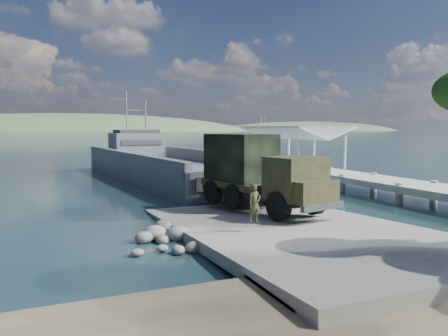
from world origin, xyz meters
TOP-DOWN VIEW (x-y plane):
  - ground at (0.00, 0.00)m, footprint 1400.00×1400.00m
  - boat_ramp at (0.00, -1.00)m, footprint 10.00×18.00m
  - shoreline_rocks at (-6.20, 0.50)m, footprint 3.20×5.60m
  - distant_headlands at (50.00, 560.00)m, footprint 1000.00×240.00m
  - pier at (13.00, 18.77)m, footprint 6.40×44.00m
  - landing_craft at (0.76, 23.48)m, footprint 11.39×34.23m
  - military_truck at (0.63, 3.98)m, footprint 4.57×9.47m
  - soldier at (-2.12, -1.06)m, footprint 0.69×0.51m
  - sailboat_near at (16.41, 33.21)m, footprint 2.29×5.89m
  - sailboat_far at (18.98, 36.87)m, footprint 1.80×5.92m

SIDE VIEW (x-z plane):
  - ground at x=0.00m, z-range 0.00..0.00m
  - shoreline_rocks at x=-6.20m, z-range -0.45..0.45m
  - distant_headlands at x=50.00m, z-range -24.00..24.00m
  - boat_ramp at x=0.00m, z-range 0.00..0.50m
  - sailboat_near at x=16.41m, z-range -3.12..3.87m
  - sailboat_far at x=18.98m, z-range -3.21..3.97m
  - landing_craft at x=0.76m, z-range -4.18..5.82m
  - soldier at x=-2.12m, z-range 0.50..2.24m
  - pier at x=13.00m, z-range -1.45..4.65m
  - military_truck at x=0.63m, z-range 0.49..4.72m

